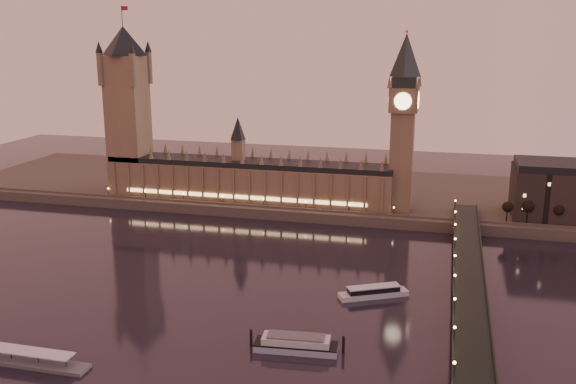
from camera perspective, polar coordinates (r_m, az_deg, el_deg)
name	(u,v)px	position (r m, az deg, el deg)	size (l,w,h in m)	color
ground	(251,287)	(284.88, -3.29, -8.41)	(700.00, 700.00, 0.00)	black
far_embankment	(368,194)	(431.78, 7.15, -0.19)	(560.00, 130.00, 6.00)	#423D35
palace_of_westminster	(248,175)	(400.25, -3.60, 1.50)	(180.00, 26.62, 52.00)	brown
victoria_tower	(127,101)	(424.37, -14.11, 7.87)	(31.68, 31.68, 118.00)	brown
big_ben	(403,112)	(375.10, 10.23, 7.01)	(17.68, 17.68, 104.00)	brown
westminster_bridge	(468,296)	(271.29, 15.72, -8.88)	(13.20, 260.00, 15.30)	black
bare_tree_0	(505,206)	(372.85, 18.76, -1.19)	(6.18, 6.18, 12.56)	black
bare_tree_1	(531,208)	(374.23, 20.80, -1.31)	(6.18, 6.18, 12.56)	black
bare_tree_2	(557,209)	(376.09, 22.82, -1.42)	(6.18, 6.18, 12.56)	black
cruise_boat_a	(374,292)	(276.12, 7.61, -8.81)	(29.26, 19.57, 4.75)	silver
moored_barge	(296,344)	(230.96, 0.72, -13.34)	(33.74, 10.85, 6.21)	#9CAEC7
pontoon_pier	(27,360)	(240.18, -22.18, -13.69)	(44.04, 7.34, 11.74)	#595B5E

